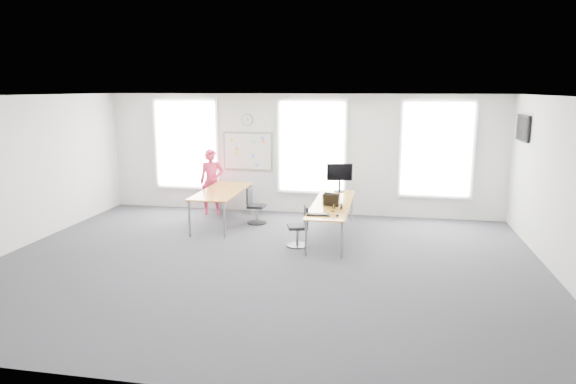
% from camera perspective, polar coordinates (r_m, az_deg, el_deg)
% --- Properties ---
extents(floor, '(10.00, 10.00, 0.00)m').
position_cam_1_polar(floor, '(9.42, -2.68, -7.96)').
color(floor, '#2A292E').
rests_on(floor, ground).
extents(ceiling, '(10.00, 10.00, 0.00)m').
position_cam_1_polar(ceiling, '(8.88, -2.86, 10.61)').
color(ceiling, white).
rests_on(ceiling, ground).
extents(wall_back, '(10.00, 0.00, 10.00)m').
position_cam_1_polar(wall_back, '(12.91, 1.35, 4.20)').
color(wall_back, silver).
rests_on(wall_back, ground).
extents(wall_front, '(10.00, 0.00, 10.00)m').
position_cam_1_polar(wall_front, '(5.33, -12.81, -6.62)').
color(wall_front, silver).
rests_on(wall_front, ground).
extents(wall_left, '(0.00, 10.00, 10.00)m').
position_cam_1_polar(wall_left, '(11.28, -28.33, 1.77)').
color(wall_left, silver).
rests_on(wall_left, ground).
extents(wall_right, '(0.00, 10.00, 10.00)m').
position_cam_1_polar(wall_right, '(9.27, 28.90, -0.11)').
color(wall_right, silver).
rests_on(wall_right, ground).
extents(window_left, '(1.60, 0.06, 2.20)m').
position_cam_1_polar(window_left, '(13.66, -11.23, 5.24)').
color(window_left, silver).
rests_on(window_left, wall_back).
extents(window_mid, '(1.60, 0.06, 2.20)m').
position_cam_1_polar(window_mid, '(12.81, 2.66, 5.04)').
color(window_mid, silver).
rests_on(window_mid, wall_back).
extents(window_right, '(1.60, 0.06, 2.20)m').
position_cam_1_polar(window_right, '(12.75, 16.18, 4.57)').
color(window_right, silver).
rests_on(window_right, wall_back).
extents(desk_right, '(0.80, 2.98, 0.73)m').
position_cam_1_polar(desk_right, '(10.98, 4.89, -1.49)').
color(desk_right, gold).
rests_on(desk_right, ground).
extents(desk_left, '(0.90, 2.24, 0.82)m').
position_cam_1_polar(desk_left, '(11.94, -7.37, -0.14)').
color(desk_left, gold).
rests_on(desk_left, ground).
extents(chair_right, '(0.47, 0.47, 0.84)m').
position_cam_1_polar(chair_right, '(10.32, 1.33, -4.08)').
color(chair_right, black).
rests_on(chair_right, ground).
extents(chair_left, '(0.46, 0.46, 0.86)m').
position_cam_1_polar(chair_left, '(12.08, -3.73, -1.74)').
color(chair_left, black).
rests_on(chair_left, ground).
extents(person, '(0.70, 0.59, 1.64)m').
position_cam_1_polar(person, '(13.03, -8.48, 1.14)').
color(person, '#CD264B').
rests_on(person, ground).
extents(whiteboard, '(1.20, 0.03, 0.90)m').
position_cam_1_polar(whiteboard, '(13.16, -4.50, 4.53)').
color(whiteboard, white).
rests_on(whiteboard, wall_back).
extents(wall_clock, '(0.30, 0.04, 0.30)m').
position_cam_1_polar(wall_clock, '(13.09, -4.55, 8.01)').
color(wall_clock, gray).
rests_on(wall_clock, wall_back).
extents(tv, '(0.06, 0.90, 0.55)m').
position_cam_1_polar(tv, '(12.02, 24.67, 6.47)').
color(tv, black).
rests_on(tv, wall_right).
extents(keyboard, '(0.46, 0.19, 0.02)m').
position_cam_1_polar(keyboard, '(9.90, 3.38, -2.55)').
color(keyboard, black).
rests_on(keyboard, desk_right).
extents(mouse, '(0.08, 0.12, 0.04)m').
position_cam_1_polar(mouse, '(9.85, 5.51, -2.60)').
color(mouse, black).
rests_on(mouse, desk_right).
extents(lens_cap, '(0.07, 0.07, 0.01)m').
position_cam_1_polar(lens_cap, '(10.20, 5.00, -2.19)').
color(lens_cap, black).
rests_on(lens_cap, desk_right).
extents(headphones, '(0.20, 0.10, 0.12)m').
position_cam_1_polar(headphones, '(10.42, 5.50, -1.64)').
color(headphones, black).
rests_on(headphones, desk_right).
extents(laptop_sleeve, '(0.35, 0.28, 0.28)m').
position_cam_1_polar(laptop_sleeve, '(10.64, 4.79, -0.89)').
color(laptop_sleeve, black).
rests_on(laptop_sleeve, desk_right).
extents(paper_stack, '(0.36, 0.29, 0.11)m').
position_cam_1_polar(paper_stack, '(11.16, 4.79, -0.73)').
color(paper_stack, beige).
rests_on(paper_stack, desk_right).
extents(monitor, '(0.60, 0.25, 0.67)m').
position_cam_1_polar(monitor, '(12.13, 5.74, 1.91)').
color(monitor, black).
rests_on(monitor, desk_right).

